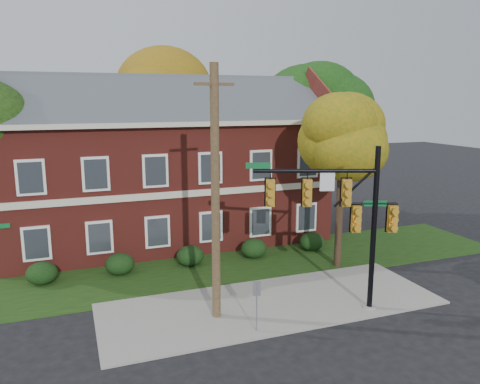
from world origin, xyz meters
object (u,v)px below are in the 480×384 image
object	(u,v)px
hedge_far_left	(42,273)
sign_post	(257,298)
apartment_building	(167,157)
tree_near_right	(348,135)
hedge_far_right	(312,242)
traffic_signal	(344,211)
utility_pole	(215,195)
hedge_right	(254,248)
hedge_left	(120,264)
hedge_center	(190,256)
tree_right_rear	(327,103)
tree_far_rear	(161,93)

from	to	relation	value
hedge_far_left	sign_post	bearing A→B (deg)	-45.67
apartment_building	tree_near_right	distance (m)	10.97
hedge_far_right	traffic_signal	size ratio (longest dim) A/B	0.21
apartment_building	utility_pole	bearing A→B (deg)	-92.54
traffic_signal	hedge_right	bearing A→B (deg)	117.02
sign_post	hedge_far_left	bearing A→B (deg)	151.39
hedge_left	traffic_signal	xyz separation A→B (m)	(7.90, -7.08, 3.59)
apartment_building	hedge_center	xyz separation A→B (m)	(0.00, -5.25, -4.46)
hedge_far_left	hedge_far_right	distance (m)	14.00
hedge_left	sign_post	world-z (taller)	sign_post
hedge_far_left	hedge_center	size ratio (longest dim) A/B	1.00
apartment_building	tree_near_right	world-z (taller)	apartment_building
hedge_right	tree_right_rear	xyz separation A→B (m)	(7.81, 6.11, 7.60)
hedge_far_right	tree_right_rear	world-z (taller)	tree_right_rear
tree_near_right	traffic_signal	bearing A→B (deg)	-123.65
utility_pole	hedge_far_left	bearing A→B (deg)	133.20
hedge_far_left	sign_post	xyz separation A→B (m)	(7.50, -7.68, 0.83)
hedge_right	tree_far_rear	xyz separation A→B (m)	(-2.16, 13.09, 8.32)
tree_near_right	utility_pole	size ratio (longest dim) A/B	0.89
apartment_building	hedge_far_left	xyz separation A→B (m)	(-7.00, -5.25, -4.46)
tree_far_rear	sign_post	world-z (taller)	tree_far_rear
apartment_building	tree_near_right	xyz separation A→B (m)	(7.22, -8.09, 1.68)
tree_near_right	tree_far_rear	bearing A→B (deg)	110.27
apartment_building	hedge_center	world-z (taller)	apartment_building
tree_near_right	sign_post	bearing A→B (deg)	-144.24
hedge_left	hedge_far_right	bearing A→B (deg)	0.00
hedge_left	hedge_far_right	xyz separation A→B (m)	(10.50, 0.00, 0.00)
tree_right_rear	traffic_signal	xyz separation A→B (m)	(-6.92, -13.19, -4.01)
traffic_signal	sign_post	distance (m)	4.81
apartment_building	traffic_signal	xyz separation A→B (m)	(4.40, -12.33, -0.87)
hedge_left	utility_pole	bearing A→B (deg)	-63.55
hedge_far_right	hedge_far_left	bearing A→B (deg)	180.00
tree_far_rear	utility_pole	xyz separation A→B (m)	(-1.84, -19.12, -3.96)
tree_near_right	tree_right_rear	world-z (taller)	tree_right_rear
tree_right_rear	tree_far_rear	bearing A→B (deg)	145.00
tree_right_rear	traffic_signal	world-z (taller)	tree_right_rear
hedge_right	utility_pole	bearing A→B (deg)	-123.56
tree_right_rear	utility_pole	xyz separation A→B (m)	(-11.81, -12.14, -3.23)
tree_far_rear	traffic_signal	xyz separation A→B (m)	(3.06, -20.17, -4.73)
traffic_signal	hedge_far_right	bearing A→B (deg)	89.59
hedge_far_left	tree_near_right	bearing A→B (deg)	-11.27
hedge_far_left	tree_near_right	world-z (taller)	tree_near_right
tree_near_right	tree_right_rear	size ratio (longest dim) A/B	0.81
tree_far_rear	traffic_signal	bearing A→B (deg)	-81.38
sign_post	hedge_center	bearing A→B (deg)	110.79
hedge_far_right	utility_pole	xyz separation A→B (m)	(-7.50, -6.03, 4.36)
hedge_left	tree_far_rear	xyz separation A→B (m)	(4.84, 13.09, 8.32)
hedge_far_left	traffic_signal	distance (m)	13.89
hedge_far_left	tree_far_rear	bearing A→B (deg)	57.50
hedge_right	sign_post	bearing A→B (deg)	-111.34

